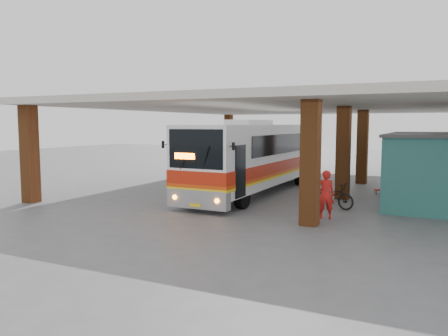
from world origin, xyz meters
The scene contains 7 objects.
ground centered at (0.00, 0.00, 0.00)m, with size 90.00×90.00×0.00m, color #515154.
brick_columns centered at (1.43, 5.00, 2.17)m, with size 20.10×21.60×4.35m.
canopy_roof centered at (0.50, 6.50, 4.50)m, with size 21.00×23.00×0.30m, color beige.
coach_bus centered at (-1.38, 3.17, 1.85)m, with size 2.86×12.83×3.72m.
motorcycle centered at (3.01, 0.47, 0.54)m, with size 0.72×2.07×1.09m, color black.
pedestrian centered at (3.25, -1.69, 0.91)m, with size 0.66×0.44×1.82m, color red.
red_chair centered at (4.48, 5.34, 0.33)m, with size 0.49×0.49×0.72m.
Camera 1 is at (6.82, -17.78, 3.50)m, focal length 35.00 mm.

